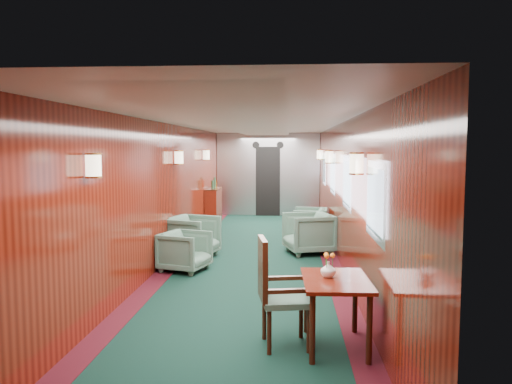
# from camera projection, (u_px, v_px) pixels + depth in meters

# --- Properties ---
(room) EXTENTS (12.00, 12.10, 2.40)m
(room) POSITION_uv_depth(u_px,v_px,m) (253.00, 168.00, 8.55)
(room) COLOR black
(room) RESTS_ON ground
(bulkhead) EXTENTS (2.98, 0.17, 2.39)m
(bulkhead) POSITION_uv_depth(u_px,v_px,m) (268.00, 175.00, 14.47)
(bulkhead) COLOR #B1B2B8
(bulkhead) RESTS_ON ground
(windows_right) EXTENTS (0.02, 8.60, 0.80)m
(windows_right) POSITION_uv_depth(u_px,v_px,m) (339.00, 178.00, 8.72)
(windows_right) COLOR #AFB2B6
(windows_right) RESTS_ON ground
(wall_sconces) EXTENTS (2.97, 7.97, 0.25)m
(wall_sconces) POSITION_uv_depth(u_px,v_px,m) (255.00, 158.00, 9.10)
(wall_sconces) COLOR #FFEFC6
(wall_sconces) RESTS_ON ground
(dining_table) EXTENTS (0.68, 0.95, 0.69)m
(dining_table) POSITION_uv_depth(u_px,v_px,m) (336.00, 290.00, 4.92)
(dining_table) COLOR maroon
(dining_table) RESTS_ON ground
(side_chair) EXTENTS (0.56, 0.59, 1.10)m
(side_chair) POSITION_uv_depth(u_px,v_px,m) (276.00, 288.00, 4.94)
(side_chair) COLOR #1E463B
(side_chair) RESTS_ON ground
(credenza) EXTENTS (0.33, 1.04, 1.21)m
(credenza) POSITION_uv_depth(u_px,v_px,m) (213.00, 206.00, 12.92)
(credenza) COLOR maroon
(credenza) RESTS_ON ground
(flower_vase) EXTENTS (0.16, 0.16, 0.16)m
(flower_vase) POSITION_uv_depth(u_px,v_px,m) (328.00, 269.00, 4.97)
(flower_vase) COLOR silver
(flower_vase) RESTS_ON dining_table
(armchair_left_near) EXTENTS (0.87, 0.86, 0.64)m
(armchair_left_near) POSITION_uv_depth(u_px,v_px,m) (185.00, 251.00, 8.02)
(armchair_left_near) COLOR #1E463B
(armchair_left_near) RESTS_ON ground
(armchair_left_far) EXTENTS (1.04, 1.03, 0.75)m
(armchair_left_far) POSITION_uv_depth(u_px,v_px,m) (192.00, 237.00, 8.99)
(armchair_left_far) COLOR #1E463B
(armchair_left_far) RESTS_ON ground
(armchair_right_near) EXTENTS (1.03, 1.02, 0.76)m
(armchair_right_near) POSITION_uv_depth(u_px,v_px,m) (308.00, 233.00, 9.35)
(armchair_right_near) COLOR #1E463B
(armchair_right_near) RESTS_ON ground
(armchair_right_far) EXTENTS (0.79, 0.77, 0.66)m
(armchair_right_far) POSITION_uv_depth(u_px,v_px,m) (310.00, 223.00, 10.97)
(armchair_right_far) COLOR #1E463B
(armchair_right_far) RESTS_ON ground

